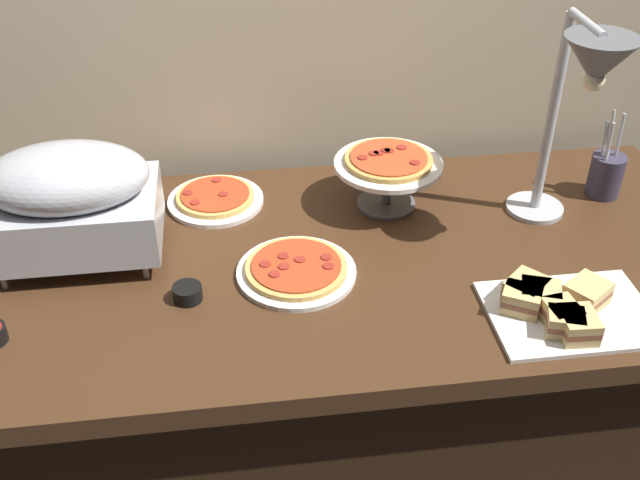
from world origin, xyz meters
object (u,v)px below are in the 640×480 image
pizza_plate_front (296,270)px  sauce_cup_far (187,292)px  chafing_dish (70,198)px  pizza_plate_center (215,199)px  utensil_holder (606,174)px  pizza_plate_raised_stand (388,167)px  sandwich_platter (559,308)px  heat_lamp (587,81)px

pizza_plate_front → sauce_cup_far: (-0.23, -0.05, 0.01)m
chafing_dish → pizza_plate_front: size_ratio=1.41×
pizza_plate_center → sauce_cup_far: (-0.07, -0.38, 0.01)m
pizza_plate_center → utensil_holder: size_ratio=1.06×
pizza_plate_center → pizza_plate_raised_stand: size_ratio=0.91×
chafing_dish → sauce_cup_far: 0.33m
chafing_dish → sauce_cup_far: chafing_dish is taller
pizza_plate_front → sandwich_platter: sandwich_platter is taller
chafing_dish → sauce_cup_far: (0.24, -0.19, -0.13)m
chafing_dish → pizza_plate_front: chafing_dish is taller
heat_lamp → sandwich_platter: (-0.10, -0.27, -0.37)m
pizza_plate_front → pizza_plate_raised_stand: pizza_plate_raised_stand is taller
chafing_dish → pizza_plate_raised_stand: (0.73, 0.12, -0.04)m
sauce_cup_far → utensil_holder: (1.04, 0.29, 0.04)m
chafing_dish → pizza_plate_center: chafing_dish is taller
chafing_dish → sauce_cup_far: bearing=-38.4°
chafing_dish → pizza_plate_front: (0.47, -0.14, -0.14)m
sandwich_platter → sauce_cup_far: bearing=168.0°
pizza_plate_front → pizza_plate_raised_stand: (0.25, 0.25, 0.10)m
pizza_plate_raised_stand → chafing_dish: bearing=-170.8°
pizza_plate_front → sandwich_platter: bearing=-22.6°
heat_lamp → sauce_cup_far: heat_lamp is taller
sandwich_platter → sauce_cup_far: sandwich_platter is taller
pizza_plate_raised_stand → sandwich_platter: bearing=-61.1°
sandwich_platter → sauce_cup_far: 0.76m
chafing_dish → heat_lamp: size_ratio=0.73×
heat_lamp → sauce_cup_far: 0.93m
chafing_dish → pizza_plate_raised_stand: 0.74m
sandwich_platter → utensil_holder: bearing=56.2°
pizza_plate_front → sandwich_platter: size_ratio=0.78×
pizza_plate_center → sandwich_platter: size_ratio=0.71×
pizza_plate_front → pizza_plate_center: size_ratio=1.10×
pizza_plate_front → sauce_cup_far: size_ratio=4.24×
heat_lamp → sandwich_platter: heat_lamp is taller
pizza_plate_raised_stand → sauce_cup_far: (-0.49, -0.31, -0.09)m
pizza_plate_center → utensil_holder: bearing=-5.2°
chafing_dish → sandwich_platter: bearing=-19.5°
pizza_plate_front → pizza_plate_center: bearing=117.8°
chafing_dish → heat_lamp: 1.12m
heat_lamp → pizza_plate_raised_stand: size_ratio=1.91×
utensil_holder → pizza_plate_raised_stand: bearing=177.7°
pizza_plate_center → chafing_dish: bearing=-148.8°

